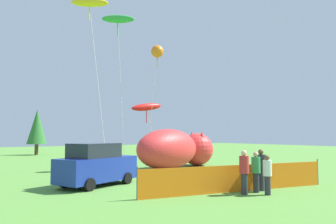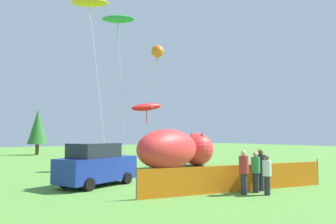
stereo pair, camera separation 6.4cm
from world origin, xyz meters
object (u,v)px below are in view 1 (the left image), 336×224
Objects in this scene: kite_green_fish at (118,19)px; kite_yellow_hero at (89,3)px; spectator_in_green_shirt at (267,173)px; kite_red_lizard at (146,107)px; spectator_in_yellow_shirt at (244,170)px; spectator_in_black_shirt at (256,170)px; inflatable_cat at (175,150)px; parked_car at (96,165)px; folding_chair at (236,174)px; kite_orange_flower at (157,52)px; spectator_in_blue_shirt at (261,168)px.

kite_green_fish is 2.28m from kite_yellow_hero.
kite_red_lizard is at bearing 81.78° from spectator_in_green_shirt.
spectator_in_green_shirt is at bearing -40.57° from spectator_in_yellow_shirt.
spectator_in_black_shirt is 0.70m from spectator_in_green_shirt.
kite_red_lizard reaches higher than spectator_in_black_shirt.
inflatable_cat is at bearing 74.06° from spectator_in_black_shirt.
spectator_in_yellow_shirt is 0.36× the size of kite_red_lizard.
folding_chair is (6.13, -3.57, -0.51)m from parked_car.
parked_car is 0.49× the size of kite_orange_flower.
kite_orange_flower is at bearing -44.80° from folding_chair.
spectator_in_green_shirt is at bearing -84.29° from kite_green_fish.
kite_red_lizard is (5.31, 0.98, -7.12)m from kite_yellow_hero.
spectator_in_black_shirt is (-2.97, -10.39, -0.39)m from inflatable_cat.
spectator_in_green_shirt is 17.07m from kite_yellow_hero.
spectator_in_green_shirt is at bearing -75.18° from kite_yellow_hero.
parked_car is 2.41× the size of spectator_in_blue_shirt.
spectator_in_yellow_shirt is 13.78m from kite_red_lizard.
inflatable_cat is 1.58× the size of kite_red_lizard.
kite_green_fish is at bearing -28.15° from folding_chair.
folding_chair is at bearing 78.58° from spectator_in_blue_shirt.
spectator_in_green_shirt is at bearing -125.78° from spectator_in_blue_shirt.
kite_green_fish is (-2.25, 9.56, 10.53)m from folding_chair.
spectator_in_blue_shirt reaches higher than spectator_in_black_shirt.
spectator_in_green_shirt is (-3.05, -11.09, -0.45)m from inflatable_cat.
kite_yellow_hero reaches higher than kite_orange_flower.
kite_yellow_hero is at bearing 173.45° from kite_green_fish.
parked_car is at bearing 135.88° from spectator_in_blue_shirt.
kite_orange_flower is at bearing -22.38° from kite_green_fish.
inflatable_cat is at bearing 74.60° from spectator_in_green_shirt.
kite_green_fish reaches higher than parked_car.
parked_car is at bearing 128.61° from spectator_in_green_shirt.
parked_car is at bearing -134.49° from kite_red_lizard.
kite_red_lizard reaches higher than folding_chair.
parked_car reaches higher than spectator_in_yellow_shirt.
spectator_in_black_shirt is at bearing -123.70° from inflatable_cat.
kite_yellow_hero is at bearing 51.52° from parked_car.
kite_yellow_hero is (-3.96, 11.79, 10.87)m from spectator_in_blue_shirt.
spectator_in_black_shirt is 0.83m from spectator_in_yellow_shirt.
spectator_in_yellow_shirt is 16.41m from kite_yellow_hero.
kite_orange_flower is (0.90, 10.41, 7.75)m from spectator_in_blue_shirt.
inflatable_cat is 12.42m from kite_yellow_hero.
kite_green_fish is (-0.50, 11.77, 10.03)m from spectator_in_yellow_shirt.
kite_yellow_hero is 2.37× the size of kite_red_lizard.
kite_green_fish is at bearing 99.11° from spectator_in_blue_shirt.
inflatable_cat is 0.72× the size of kite_green_fish.
kite_orange_flower is 0.79× the size of kite_green_fish.
spectator_in_blue_shirt reaches higher than folding_chair.
kite_green_fish is at bearing 34.47° from parked_car.
spectator_in_yellow_shirt is at bearing -75.44° from parked_car.
kite_green_fish is 2.22× the size of kite_red_lizard.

